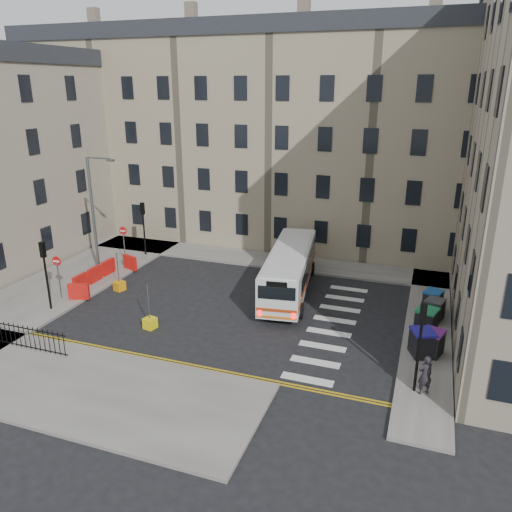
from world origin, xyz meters
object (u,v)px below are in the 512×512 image
Objects in this scene: wheelie_bin_b at (432,342)px; pedestrian at (425,375)px; bus at (290,269)px; wheelie_bin_a at (422,343)px; wheelie_bin_e at (433,300)px; wheelie_bin_d at (434,309)px; bollard_chevron at (150,323)px; streetlamp at (93,214)px; wheelie_bin_c at (426,320)px; bollard_yellow at (119,286)px.

wheelie_bin_b is 3.62m from pedestrian.
bus is 10.07m from wheelie_bin_a.
bus reaches higher than wheelie_bin_e.
wheelie_bin_d reaches higher than bollard_chevron.
bollard_chevron is (-14.30, 1.62, -0.75)m from pedestrian.
wheelie_bin_b is 2.27× the size of bollard_chevron.
wheelie_bin_a is 1.12× the size of wheelie_bin_e.
pedestrian is at bearing -19.05° from streetlamp.
streetlamp is 5.73× the size of wheelie_bin_c.
wheelie_bin_b is at bearing -65.01° from wheelie_bin_c.
wheelie_bin_d is 1.30m from wheelie_bin_e.
wheelie_bin_c is at bearing 65.28° from wheelie_bin_a.
streetlamp is 13.57× the size of bollard_yellow.
wheelie_bin_e reaches higher than bollard_chevron.
streetlamp is 13.79m from bus.
wheelie_bin_c is at bearing 1.10° from bollard_yellow.
wheelie_bin_e is (0.39, 5.60, -0.06)m from wheelie_bin_a.
wheelie_bin_b is at bearing -10.17° from streetlamp.
streetlamp is at bearing -171.81° from wheelie_bin_b.
streetlamp is 6.16× the size of wheelie_bin_e.
streetlamp is 22.84m from wheelie_bin_b.
wheelie_bin_b is 2.40m from wheelie_bin_c.
bus is 8.74m from wheelie_bin_e.
wheelie_bin_c is at bearing -27.76° from bus.
bus is 17.50× the size of bollard_chevron.
bus is 7.72× the size of wheelie_bin_b.
wheelie_bin_e is at bearing 109.03° from wheelie_bin_b.
wheelie_bin_c is (21.88, -1.61, -3.53)m from streetlamp.
wheelie_bin_c is at bearing -4.21° from streetlamp.
bollard_yellow is at bearing -48.16° from pedestrian.
streetlamp reaches higher than bollard_chevron.
wheelie_bin_a is at bearing -131.72° from wheelie_bin_b.
wheelie_bin_a reaches higher than wheelie_bin_c.
pedestrian reaches higher than wheelie_bin_b.
bollard_yellow is (-19.21, 2.01, -0.47)m from wheelie_bin_b.
wheelie_bin_e is (22.15, 1.35, -3.59)m from streetlamp.
streetlamp is 4.51× the size of pedestrian.
streetlamp reaches higher than wheelie_bin_d.
bollard_yellow is at bearing -33.33° from streetlamp.
bollard_yellow is (-18.88, -0.36, -0.50)m from wheelie_bin_c.
wheelie_bin_c is at bearing -76.31° from wheelie_bin_e.
wheelie_bin_a is at bearing -78.46° from wheelie_bin_d.
wheelie_bin_d is 15.78m from bollard_chevron.
wheelie_bin_d is at bearing 107.78° from wheelie_bin_b.
pedestrian is (-0.18, -8.94, 0.30)m from wheelie_bin_e.
wheelie_bin_a reaches higher than bollard_chevron.
bus is 12.40m from pedestrian.
wheelie_bin_c is (-0.33, 2.37, 0.03)m from wheelie_bin_b.
wheelie_bin_b reaches higher than bollard_chevron.
bollard_yellow is at bearing 139.42° from bollard_chevron.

